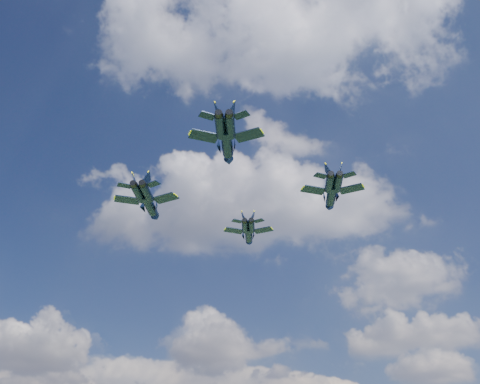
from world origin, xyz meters
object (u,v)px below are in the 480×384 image
jet_lead (249,234)px  jet_slot (227,144)px  jet_left (150,205)px  jet_right (331,195)px

jet_lead → jet_slot: jet_slot is taller
jet_lead → jet_left: bearing=-142.1°
jet_right → jet_slot: (-17.72, -18.97, 1.58)m
jet_lead → jet_slot: bearing=-95.0°
jet_left → jet_slot: (19.36, -16.32, 1.89)m
jet_lead → jet_right: size_ratio=0.90×
jet_right → jet_slot: size_ratio=0.95×
jet_right → jet_slot: jet_slot is taller
jet_lead → jet_right: (19.15, -15.46, 0.05)m
jet_right → jet_slot: bearing=-138.9°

